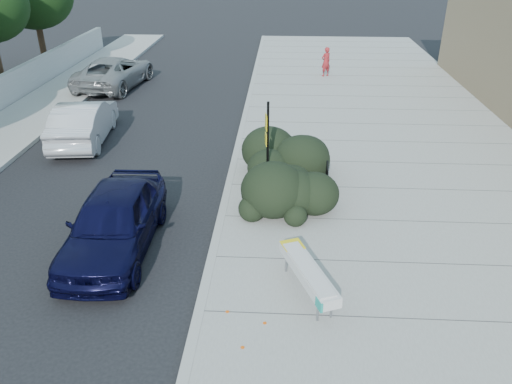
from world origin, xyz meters
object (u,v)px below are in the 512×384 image
bike_rack (327,176)px  sign_post (267,143)px  wagon_silver (84,122)px  bench (308,272)px  sedan_navy (114,221)px  pedestrian (326,62)px  suv_silver (114,72)px

bike_rack → sign_post: sign_post is taller
sign_post → wagon_silver: 8.47m
sign_post → bench: bearing=-86.2°
sedan_navy → pedestrian: size_ratio=3.04×
sign_post → pedestrian: size_ratio=1.82×
sedan_navy → suv_silver: sedan_navy is taller
bench → sign_post: bearing=81.2°
bench → wagon_silver: bearing=111.0°
bench → pedestrian: bearing=63.5°
bench → bike_rack: size_ratio=2.39×
sign_post → wagon_silver: bearing=140.5°
bench → sedan_navy: sedan_navy is taller
bike_rack → pedestrian: bearing=90.2°
sign_post → pedestrian: sign_post is taller
wagon_silver → pedestrian: pedestrian is taller
bike_rack → wagon_silver: size_ratio=0.21×
sedan_navy → pedestrian: pedestrian is taller
bench → suv_silver: bearing=98.1°
wagon_silver → pedestrian: bearing=-141.3°
bike_rack → sedan_navy: bearing=-147.0°
bench → pedestrian: 19.19m
bike_rack → sign_post: 2.07m
bike_rack → sedan_navy: (-5.53, -3.06, 0.08)m
sign_post → wagon_silver: sign_post is taller
bike_rack → wagon_silver: wagon_silver is taller
suv_silver → pedestrian: bearing=-161.5°
suv_silver → sedan_navy: bearing=114.1°
bench → sign_post: 5.01m
wagon_silver → pedestrian: 14.15m
bike_rack → suv_silver: size_ratio=0.17×
bike_rack → sedan_navy: sedan_navy is taller
bike_rack → bench: bearing=-94.8°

